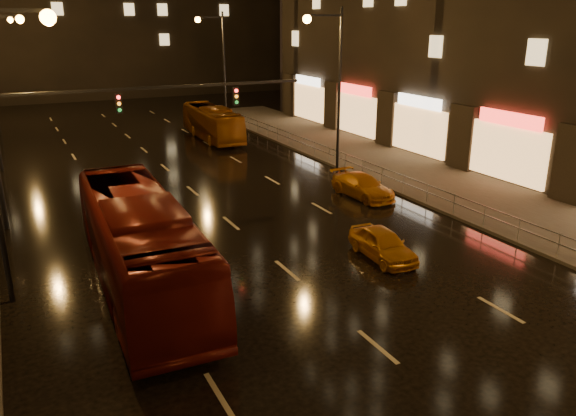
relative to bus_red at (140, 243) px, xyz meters
The scene contains 8 objects.
ground 10.52m from the bus_red, 59.35° to the left, with size 140.00×140.00×0.00m, color black.
sidewalk_right 19.27m from the bus_red, 11.82° to the left, with size 7.00×70.00×0.15m, color #38332D.
traffic_signal 9.43m from the bus_red, 88.50° to the left, with size 15.31×0.32×6.20m.
railing_right 16.99m from the bus_red, 24.11° to the left, with size 0.05×56.00×1.00m.
bus_red is the anchor object (origin of this frame).
bus_curb 26.97m from the bus_red, 65.24° to the left, with size 2.25×9.62×2.68m, color #8B480D.
taxi_near 9.52m from the bus_red, 10.54° to the right, with size 1.46×3.63×1.24m, color #C17512.
taxi_far 14.49m from the bus_red, 23.04° to the left, with size 1.74×4.27×1.24m, color #C77512.
Camera 1 is at (-8.90, -7.76, 9.19)m, focal length 35.00 mm.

